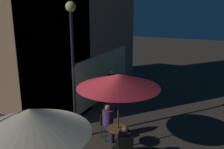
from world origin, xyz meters
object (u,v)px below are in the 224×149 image
object	(u,v)px
cafe_chair_1	(126,147)
patron_seated_0	(108,120)
patron_standing_3	(112,91)
street_lamp_near_corner	(72,49)
cafe_chair_0	(107,124)
patron_seated_1	(124,141)
patio_umbrella_1	(31,121)
patio_umbrella_0	(118,81)
cafe_table_0	(118,134)

from	to	relation	value
cafe_chair_1	patron_seated_0	distance (m)	1.53
patron_standing_3	street_lamp_near_corner	bearing A→B (deg)	8.48
cafe_chair_0	patron_seated_0	bearing A→B (deg)	-0.00
street_lamp_near_corner	cafe_chair_0	bearing A→B (deg)	-64.13
patron_seated_1	patron_standing_3	bearing A→B (deg)	-7.69
patio_umbrella_1	patron_seated_0	distance (m)	3.66
patio_umbrella_1	patio_umbrella_0	bearing A→B (deg)	-13.59
street_lamp_near_corner	cafe_table_0	size ratio (longest dim) A/B	6.15
patio_umbrella_0	patron_seated_0	size ratio (longest dim) A/B	2.01
cafe_table_0	patron_seated_0	world-z (taller)	patron_seated_0
street_lamp_near_corner	patron_seated_1	distance (m)	3.22
cafe_chair_0	patron_seated_0	size ratio (longest dim) A/B	0.68
cafe_chair_1	patron_seated_0	world-z (taller)	patron_seated_0
patio_umbrella_1	patron_seated_1	distance (m)	3.01
street_lamp_near_corner	patio_umbrella_0	world-z (taller)	street_lamp_near_corner
cafe_chair_0	patron_seated_1	xyz separation A→B (m)	(-1.08, -1.07, 0.16)
street_lamp_near_corner	patron_seated_1	xyz separation A→B (m)	(-0.61, -2.03, -2.43)
cafe_table_0	patron_seated_0	size ratio (longest dim) A/B	0.59
patron_seated_1	cafe_chair_1	bearing A→B (deg)	180.00
cafe_chair_0	patron_seated_0	distance (m)	0.23
cafe_chair_0	patron_seated_1	bearing A→B (deg)	-5.96
patio_umbrella_1	patron_seated_0	size ratio (longest dim) A/B	2.02
patio_umbrella_0	cafe_chair_0	size ratio (longest dim) A/B	2.95
street_lamp_near_corner	patio_umbrella_0	size ratio (longest dim) A/B	1.82
cafe_chair_1	patron_standing_3	world-z (taller)	patron_standing_3
cafe_chair_0	patron_standing_3	distance (m)	2.21
street_lamp_near_corner	patio_umbrella_0	distance (m)	1.81
cafe_table_0	patio_umbrella_0	bearing A→B (deg)	-104.04
patron_seated_1	patio_umbrella_1	bearing A→B (deg)	116.39
street_lamp_near_corner	patio_umbrella_1	xyz separation A→B (m)	(-2.99, -0.89, -0.98)
patron_seated_0	patron_standing_3	size ratio (longest dim) A/B	0.66
patron_standing_3	patio_umbrella_0	bearing A→B (deg)	41.77
cafe_table_0	patron_standing_3	bearing A→B (deg)	28.37
street_lamp_near_corner	patron_standing_3	size ratio (longest dim) A/B	2.43
patio_umbrella_0	cafe_chair_0	world-z (taller)	patio_umbrella_0
cafe_table_0	cafe_chair_1	xyz separation A→B (m)	(-0.66, -0.52, 0.05)
patron_seated_0	patron_seated_1	size ratio (longest dim) A/B	1.04
patio_umbrella_0	patio_umbrella_1	distance (m)	3.02
patio_umbrella_0	patron_standing_3	distance (m)	3.19
patio_umbrella_1	patron_standing_3	xyz separation A→B (m)	(5.49, 0.67, -1.18)
cafe_chair_0	patron_standing_3	xyz separation A→B (m)	(2.03, 0.74, 0.43)
cafe_chair_0	street_lamp_near_corner	bearing A→B (deg)	-114.97
patron_seated_0	patron_standing_3	bearing A→B (deg)	150.89
patron_seated_1	patron_seated_0	bearing A→B (deg)	6.39
cafe_chair_1	patron_standing_3	size ratio (longest dim) A/B	0.50
patio_umbrella_1	patron_standing_3	bearing A→B (deg)	6.97
patio_umbrella_1	patron_standing_3	distance (m)	5.65
patio_umbrella_1	patron_seated_1	bearing A→B (deg)	-25.68
patron_seated_0	patron_standing_3	world-z (taller)	patron_standing_3
patron_seated_0	patron_seated_1	world-z (taller)	patron_seated_0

